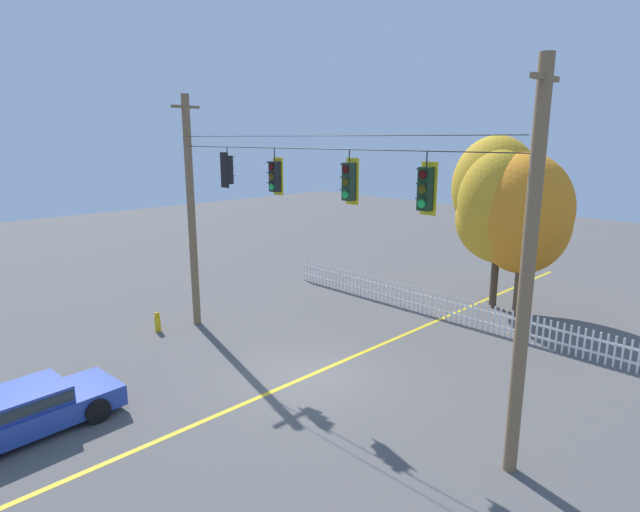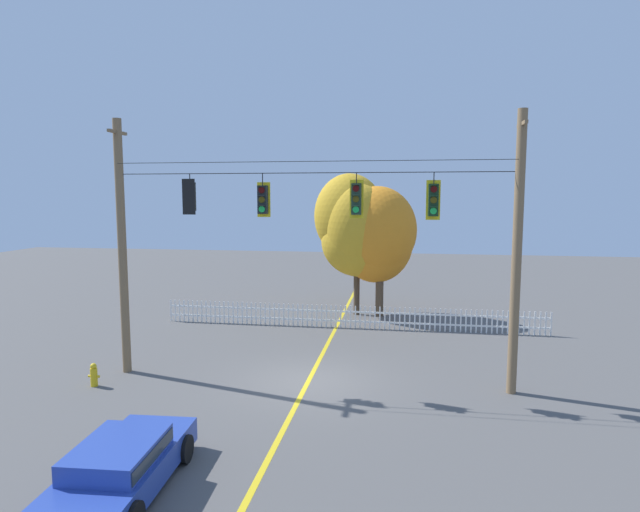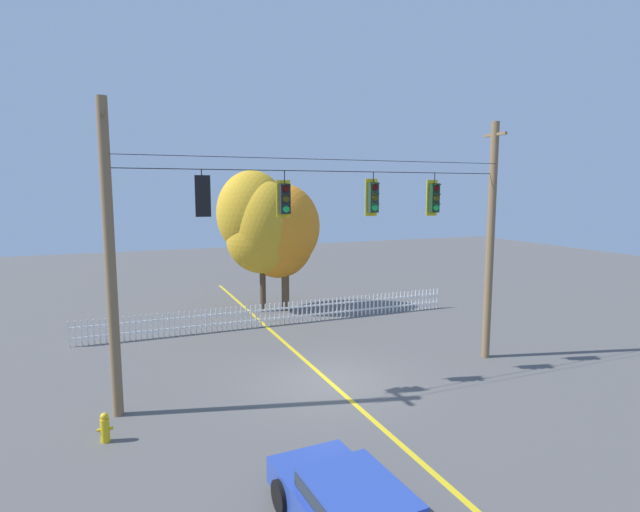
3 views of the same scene
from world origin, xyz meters
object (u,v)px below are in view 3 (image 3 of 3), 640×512
traffic_signal_southbound_primary (434,198)px  fire_hydrant (105,428)px  traffic_signal_westbound_side (285,199)px  autumn_maple_mid (280,232)px  autumn_maple_near_fence (260,225)px  traffic_signal_northbound_secondary (202,196)px  parked_car (354,511)px  traffic_signal_northbound_primary (373,197)px

traffic_signal_southbound_primary → fire_hydrant: size_ratio=1.92×
traffic_signal_westbound_side → autumn_maple_mid: size_ratio=0.21×
autumn_maple_near_fence → traffic_signal_northbound_secondary: bearing=-114.0°
parked_car → fire_hydrant: size_ratio=5.78×
traffic_signal_northbound_primary → fire_hydrant: (-8.26, -1.50, -5.61)m
traffic_signal_northbound_secondary → traffic_signal_northbound_primary: same height
traffic_signal_northbound_secondary → parked_car: bearing=-79.5°
traffic_signal_northbound_secondary → parked_car: traffic_signal_northbound_secondary is taller
autumn_maple_mid → fire_hydrant: bearing=-125.8°
traffic_signal_southbound_primary → autumn_maple_mid: bearing=102.5°
autumn_maple_mid → fire_hydrant: (-8.38, -11.64, -3.71)m
traffic_signal_southbound_primary → autumn_maple_mid: 10.55m
autumn_maple_mid → parked_car: bearing=-103.9°
autumn_maple_near_fence → parked_car: bearing=-100.5°
fire_hydrant → traffic_signal_southbound_primary: bearing=8.1°
traffic_signal_northbound_secondary → traffic_signal_northbound_primary: 5.46m
autumn_maple_mid → traffic_signal_southbound_primary: bearing=-77.5°
traffic_signal_northbound_primary → autumn_maple_mid: 10.31m
autumn_maple_near_fence → parked_car: (-3.18, -17.22, -3.89)m
traffic_signal_westbound_side → parked_car: (-1.13, -7.11, -5.36)m
traffic_signal_westbound_side → parked_car: traffic_signal_westbound_side is taller
traffic_signal_northbound_primary → traffic_signal_southbound_primary: (2.36, 0.00, -0.03)m
traffic_signal_northbound_secondary → parked_car: (1.32, -7.09, -5.45)m
traffic_signal_northbound_secondary → fire_hydrant: size_ratio=1.75×
autumn_maple_near_fence → traffic_signal_southbound_primary: bearing=-71.8°
traffic_signal_westbound_side → autumn_maple_near_fence: 10.42m
traffic_signal_westbound_side → fire_hydrant: bearing=-164.0°
traffic_signal_northbound_secondary → fire_hydrant: (-2.80, -1.49, -5.69)m
traffic_signal_northbound_secondary → traffic_signal_northbound_primary: size_ratio=0.93×
traffic_signal_westbound_side → fire_hydrant: size_ratio=1.85×
autumn_maple_mid → parked_car: autumn_maple_mid is taller
traffic_signal_southbound_primary → parked_car: (-6.50, -7.11, -5.36)m
autumn_maple_near_fence → autumn_maple_mid: autumn_maple_near_fence is taller
traffic_signal_northbound_primary → parked_car: (-4.14, -7.11, -5.38)m
autumn_maple_near_fence → parked_car: 17.94m
traffic_signal_westbound_side → fire_hydrant: 7.82m
autumn_maple_mid → fire_hydrant: 14.81m
traffic_signal_northbound_secondary → traffic_signal_southbound_primary: (7.82, 0.02, -0.10)m
autumn_maple_near_fence → fire_hydrant: 14.33m
traffic_signal_northbound_secondary → traffic_signal_westbound_side: same height
autumn_maple_near_fence → fire_hydrant: (-7.30, -11.62, -4.12)m
autumn_maple_mid → parked_car: 18.10m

